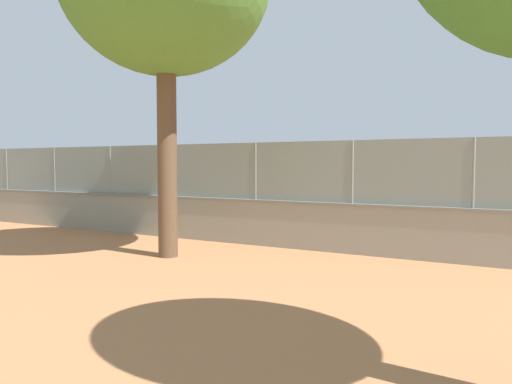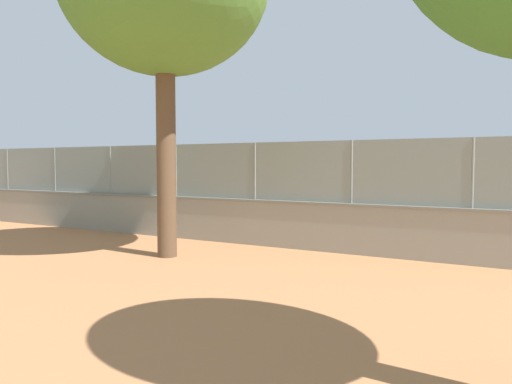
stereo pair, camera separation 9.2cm
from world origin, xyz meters
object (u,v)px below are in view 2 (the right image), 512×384
Objects in this scene: spare_ball_by_wall at (128,225)px; player_baseline_waiting at (297,205)px; player_crossing_court at (298,211)px; sports_ball at (254,231)px; player_at_service_line at (307,196)px.

player_baseline_waiting is at bearing -160.59° from spare_ball_by_wall.
sports_ball is at bearing -2.44° from player_crossing_court.
player_at_service_line is at bearing -123.35° from spare_ball_by_wall.
spare_ball_by_wall is at bearing 56.65° from player_at_service_line.
sports_ball is at bearing 95.69° from player_at_service_line.
sports_ball is (-0.67, 6.75, -0.91)m from player_at_service_line.
player_baseline_waiting reaches higher than spare_ball_by_wall.
sports_ball is (1.05, 1.60, -0.90)m from player_baseline_waiting.
player_at_service_line is (1.72, -5.15, 0.01)m from player_baseline_waiting.
player_at_service_line reaches higher than player_crossing_court.
player_baseline_waiting is 2.12m from sports_ball.
player_crossing_court reaches higher than sports_ball.
player_baseline_waiting is 1.07× the size of player_crossing_court.
player_crossing_court reaches higher than spare_ball_by_wall.
player_at_service_line is at bearing -71.47° from player_baseline_waiting.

